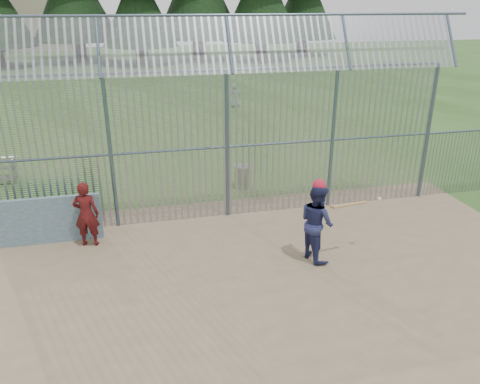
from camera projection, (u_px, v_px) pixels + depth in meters
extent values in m
plane|color=#2D511E|center=(261.00, 282.00, 10.00)|extent=(120.00, 120.00, 0.00)
cube|color=#756047|center=(268.00, 295.00, 9.55)|extent=(14.00, 10.00, 0.02)
cube|color=#38566B|center=(49.00, 220.00, 11.42)|extent=(2.50, 0.12, 1.20)
imported|color=#22264F|center=(317.00, 222.00, 10.60)|extent=(0.87, 1.02, 1.83)
imported|color=maroon|center=(86.00, 214.00, 11.23)|extent=(0.66, 0.49, 1.64)
imported|color=slate|center=(235.00, 95.00, 26.43)|extent=(0.67, 0.45, 1.35)
sphere|color=red|center=(319.00, 186.00, 10.27)|extent=(0.29, 0.29, 0.29)
cylinder|color=#AA7F4C|center=(350.00, 205.00, 10.45)|extent=(0.85, 0.18, 0.07)
sphere|color=#AA7F4C|center=(332.00, 206.00, 10.36)|extent=(0.09, 0.09, 0.09)
sphere|color=white|center=(379.00, 199.00, 10.79)|extent=(0.09, 0.09, 0.09)
cylinder|color=gray|center=(242.00, 177.00, 15.01)|extent=(0.52, 0.52, 0.70)
cylinder|color=#9EA0A5|center=(242.00, 166.00, 14.87)|extent=(0.56, 0.56, 0.05)
sphere|color=#9EA0A5|center=(242.00, 165.00, 14.85)|extent=(0.10, 0.10, 0.10)
cube|color=slate|center=(13.00, 170.00, 15.63)|extent=(0.06, 0.90, 0.70)
cylinder|color=#47566B|center=(111.00, 155.00, 11.78)|extent=(0.10, 0.10, 4.00)
cylinder|color=#47566B|center=(227.00, 147.00, 12.41)|extent=(0.10, 0.10, 4.00)
cylinder|color=#47566B|center=(332.00, 140.00, 13.04)|extent=(0.10, 0.10, 4.00)
cylinder|color=#47566B|center=(428.00, 134.00, 13.67)|extent=(0.10, 0.10, 4.00)
cylinder|color=#47566B|center=(226.00, 70.00, 11.65)|extent=(12.00, 0.07, 0.07)
cylinder|color=#47566B|center=(227.00, 147.00, 12.41)|extent=(12.00, 0.06, 0.06)
cube|color=gray|center=(227.00, 147.00, 12.41)|extent=(12.00, 0.02, 4.00)
cube|color=gray|center=(229.00, 44.00, 11.07)|extent=(12.00, 0.77, 1.31)
cylinder|color=#47566B|center=(423.00, 166.00, 14.05)|extent=(0.08, 0.08, 2.00)
cylinder|color=#332319|center=(79.00, 44.00, 46.67)|extent=(1.33, 1.33, 3.42)
cylinder|color=#332319|center=(141.00, 49.00, 44.43)|extent=(1.12, 1.12, 2.88)
cylinder|color=#332319|center=(199.00, 41.00, 48.26)|extent=(1.40, 1.40, 3.60)
cylinder|color=#332319|center=(260.00, 44.00, 47.79)|extent=(1.26, 1.26, 3.24)
cylinder|color=#332319|center=(302.00, 41.00, 52.69)|extent=(1.19, 1.19, 3.06)
cube|color=#B2A58C|center=(46.00, 24.00, 58.66)|extent=(8.00, 7.00, 6.00)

